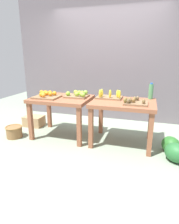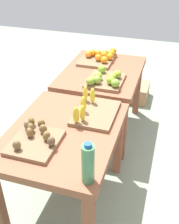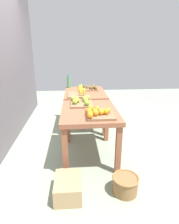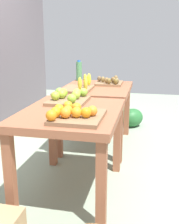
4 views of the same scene
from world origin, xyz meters
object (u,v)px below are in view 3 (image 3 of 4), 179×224
(display_table_left, at_px, (89,117))
(water_bottle, at_px, (69,82))
(banana_crate, at_px, (78,93))
(watermelon_pile, at_px, (94,107))
(wicker_basket, at_px, (125,184))
(apple_bin, at_px, (81,102))
(display_table_right, at_px, (85,97))
(kiwi_bin, at_px, (91,88))
(cardboard_produce_box, at_px, (68,187))
(orange_bin, at_px, (98,113))

(display_table_left, height_order, water_bottle, water_bottle)
(banana_crate, distance_m, watermelon_pile, 1.39)
(watermelon_pile, relative_size, wicker_basket, 2.26)
(apple_bin, height_order, wicker_basket, apple_bin)
(watermelon_pile, bearing_deg, display_table_right, 163.18)
(kiwi_bin, xyz_separation_m, watermelon_pile, (0.70, -0.14, -0.64))
(display_table_right, xyz_separation_m, wicker_basket, (-1.95, -0.35, -0.52))
(banana_crate, xyz_separation_m, cardboard_produce_box, (-1.67, 0.15, -0.67))
(apple_bin, distance_m, banana_crate, 0.57)
(orange_bin, height_order, watermelon_pile, orange_bin)
(display_table_left, distance_m, wicker_basket, 1.04)
(display_table_left, distance_m, display_table_right, 1.12)
(display_table_right, bearing_deg, watermelon_pile, -16.82)
(orange_bin, relative_size, wicker_basket, 1.49)
(display_table_right, distance_m, cardboard_produce_box, 2.03)
(banana_crate, height_order, water_bottle, water_bottle)
(cardboard_produce_box, bearing_deg, banana_crate, -5.16)
(display_table_left, bearing_deg, orange_bin, -158.60)
(wicker_basket, bearing_deg, watermelon_pile, 1.67)
(water_bottle, bearing_deg, apple_bin, -170.04)
(banana_crate, height_order, cardboard_produce_box, banana_crate)
(display_table_right, xyz_separation_m, banana_crate, (-0.27, 0.15, 0.15))
(cardboard_produce_box, bearing_deg, orange_bin, -34.91)
(display_table_left, xyz_separation_m, orange_bin, (-0.25, -0.10, 0.15))
(display_table_left, xyz_separation_m, kiwi_bin, (1.31, -0.13, 0.14))
(water_bottle, bearing_deg, banana_crate, -165.62)
(water_bottle, bearing_deg, display_table_left, -168.05)
(display_table_left, distance_m, banana_crate, 0.88)
(apple_bin, height_order, banana_crate, banana_crate)
(orange_bin, bearing_deg, display_table_left, 21.40)
(cardboard_produce_box, bearing_deg, watermelon_pile, -11.36)
(display_table_left, distance_m, watermelon_pile, 2.08)
(display_table_left, relative_size, display_table_right, 1.00)
(wicker_basket, bearing_deg, display_table_right, 10.19)
(kiwi_bin, bearing_deg, banana_crate, 148.33)
(display_table_left, height_order, kiwi_bin, kiwi_bin)
(display_table_left, height_order, apple_bin, apple_bin)
(orange_bin, bearing_deg, watermelon_pile, -4.31)
(apple_bin, distance_m, wicker_basket, 1.37)
(orange_bin, distance_m, watermelon_pile, 2.35)
(orange_bin, height_order, cardboard_produce_box, orange_bin)
(apple_bin, bearing_deg, display_table_left, -159.49)
(wicker_basket, bearing_deg, apple_bin, 22.33)
(orange_bin, bearing_deg, banana_crate, 12.65)
(orange_bin, xyz_separation_m, water_bottle, (1.79, 0.42, 0.09))
(display_table_left, distance_m, orange_bin, 0.31)
(water_bottle, bearing_deg, wicker_basket, -164.07)
(banana_crate, bearing_deg, cardboard_produce_box, 174.84)
(water_bottle, bearing_deg, cardboard_produce_box, -179.37)
(display_table_left, height_order, orange_bin, orange_bin)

